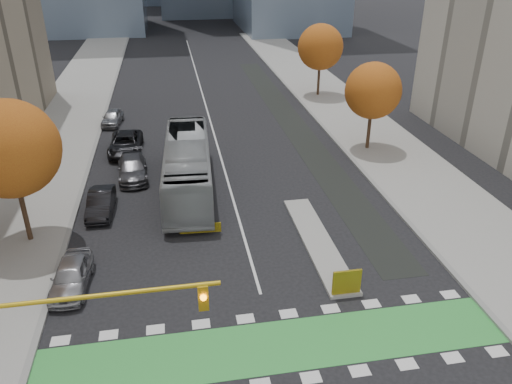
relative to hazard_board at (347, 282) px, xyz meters
name	(u,v)px	position (x,y,z in m)	size (l,w,h in m)	color
ground	(284,373)	(-4.00, -4.20, -0.80)	(300.00, 300.00, 0.00)	black
sidewalk_west	(34,182)	(-17.50, 15.80, -0.73)	(7.00, 120.00, 0.15)	gray
sidewalk_east	(394,156)	(9.50, 15.80, -0.73)	(7.00, 120.00, 0.15)	gray
curb_west	(85,178)	(-14.00, 15.80, -0.73)	(0.30, 120.00, 0.16)	gray
curb_east	(352,159)	(6.00, 15.80, -0.73)	(0.30, 120.00, 0.16)	gray
bike_crossing	(276,346)	(-4.00, -2.70, -0.79)	(20.00, 3.00, 0.01)	green
centre_line	(203,96)	(-4.00, 35.80, -0.80)	(0.15, 70.00, 0.01)	silver
bike_lane_paint	(291,121)	(3.50, 25.80, -0.80)	(2.50, 50.00, 0.01)	black
median_island	(317,241)	(0.00, 4.80, -0.72)	(1.60, 10.00, 0.16)	gray
hazard_board	(347,282)	(0.00, 0.00, 0.00)	(1.40, 0.12, 1.30)	yellow
tree_west	(9,149)	(-16.00, 7.80, 4.82)	(5.20, 5.20, 8.22)	#332114
tree_east_near	(373,91)	(8.00, 17.80, 4.06)	(4.40, 4.40, 7.08)	#332114
tree_east_far	(320,47)	(8.50, 33.80, 4.44)	(4.80, 4.80, 7.65)	#332114
traffic_signal_west	(52,328)	(-11.93, -4.71, 3.23)	(8.53, 0.56, 5.20)	#BF9914
bus	(188,166)	(-6.77, 12.85, 0.96)	(2.96, 12.63, 3.52)	#999DA0
parked_car_a	(71,275)	(-13.00, 2.96, -0.10)	(1.66, 4.13, 1.41)	#9E9EA3
parked_car_b	(101,203)	(-12.35, 10.54, -0.12)	(1.44, 4.14, 1.36)	black
parked_car_c	(132,168)	(-10.63, 15.54, -0.08)	(2.02, 4.97, 1.44)	#4E4E53
parked_car_d	(126,144)	(-11.39, 20.54, -0.06)	(2.47, 5.35, 1.49)	black
parked_car_e	(112,117)	(-13.00, 27.80, -0.13)	(1.58, 3.93, 1.34)	gray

